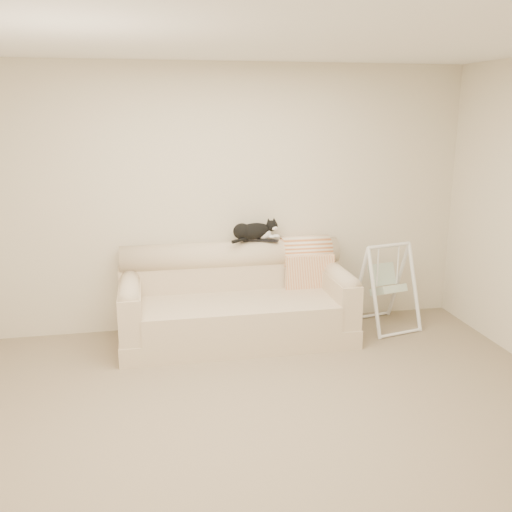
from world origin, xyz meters
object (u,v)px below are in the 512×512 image
(remote_a, at_px, (252,240))
(remote_b, at_px, (270,240))
(sofa, at_px, (236,303))
(tuxedo_cat, at_px, (254,231))
(baby_swing, at_px, (386,285))

(remote_a, distance_m, remote_b, 0.18)
(sofa, distance_m, tuxedo_cat, 0.73)
(baby_swing, bearing_deg, remote_b, 170.01)
(baby_swing, bearing_deg, remote_a, 169.50)
(remote_b, bearing_deg, baby_swing, -9.99)
(baby_swing, bearing_deg, tuxedo_cat, 169.44)
(remote_a, height_order, remote_b, remote_a)
(tuxedo_cat, bearing_deg, remote_b, -14.91)
(remote_a, xyz_separation_m, tuxedo_cat, (0.02, -0.00, 0.09))
(remote_b, relative_size, baby_swing, 0.20)
(sofa, distance_m, baby_swing, 1.54)
(remote_b, height_order, tuxedo_cat, tuxedo_cat)
(baby_swing, bearing_deg, sofa, 179.70)
(remote_b, xyz_separation_m, baby_swing, (1.17, -0.21, -0.47))
(tuxedo_cat, distance_m, baby_swing, 1.45)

